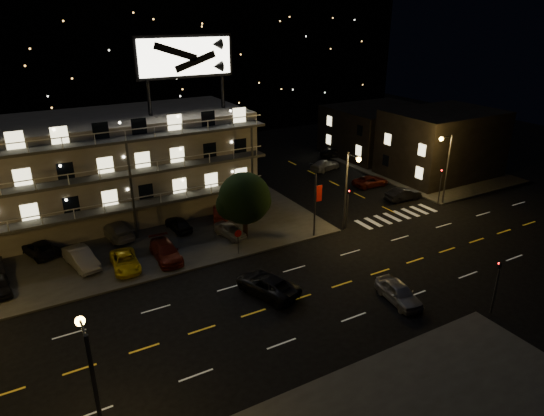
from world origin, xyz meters
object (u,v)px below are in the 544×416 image
lot_car_2 (125,261)px  lot_car_7 (116,230)px  road_car_east (399,292)px  side_car_0 (403,194)px  tree (244,200)px  lot_car_4 (230,230)px  road_car_west (267,284)px

lot_car_2 → lot_car_7: size_ratio=0.87×
lot_car_2 → road_car_east: bearing=-37.4°
lot_car_7 → side_car_0: lot_car_7 is taller
side_car_0 → road_car_east: bearing=138.7°
lot_car_2 → tree: bearing=7.0°
lot_car_2 → lot_car_4: (10.30, 1.25, 0.02)m
lot_car_7 → road_car_west: (7.82, -15.61, -0.15)m
lot_car_7 → road_car_east: bearing=117.4°
lot_car_2 → lot_car_4: size_ratio=1.20×
lot_car_7 → lot_car_2: bearing=74.2°
road_car_west → lot_car_7: bearing=-81.3°
road_car_east → road_car_west: size_ratio=0.81×
tree → lot_car_7: size_ratio=1.23×
lot_car_7 → side_car_0: 31.65m
lot_car_2 → side_car_0: size_ratio=1.04×
lot_car_4 → lot_car_2: bearing=175.2°
side_car_0 → road_car_west: size_ratio=0.80×
tree → lot_car_2: (-11.49, -0.47, -3.18)m
road_car_west → road_car_east: bearing=125.9°
road_car_east → road_car_west: (-8.02, 5.87, 0.00)m
tree → side_car_0: tree is taller
lot_car_7 → road_car_west: lot_car_7 is taller
lot_car_4 → road_car_west: (-1.71, -10.34, -0.04)m
lot_car_4 → road_car_east: bearing=-80.4°
lot_car_2 → side_car_0: 31.83m
lot_car_7 → side_car_0: (31.05, -6.10, -0.19)m
side_car_0 → road_car_west: 25.10m
tree → lot_car_7: (-10.71, 6.04, -3.05)m
tree → lot_car_4: size_ratio=1.69×
tree → lot_car_7: 12.67m
side_car_0 → road_car_west: bearing=115.6°
lot_car_4 → road_car_west: 10.48m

